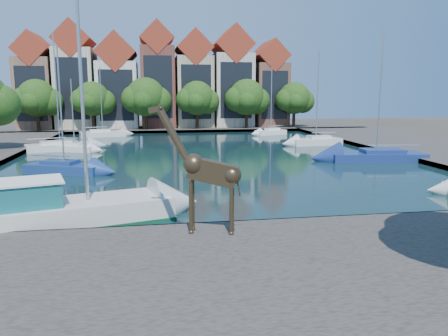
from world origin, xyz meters
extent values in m
plane|color=#38332B|center=(0.00, 0.00, 0.00)|extent=(160.00, 160.00, 0.00)
cube|color=black|center=(0.00, 24.00, 0.04)|extent=(38.00, 50.00, 0.08)
cube|color=#49443F|center=(0.00, -7.00, 0.25)|extent=(50.00, 14.00, 0.50)
cube|color=#49443F|center=(0.00, 56.00, 0.25)|extent=(60.00, 16.00, 0.50)
cube|color=#49443F|center=(25.00, 24.00, 0.25)|extent=(14.00, 52.00, 0.50)
cube|color=#835E47|center=(-23.00, 56.00, 6.00)|extent=(5.39, 9.00, 11.00)
cube|color=maroon|center=(-23.00, 56.00, 12.71)|extent=(5.44, 9.18, 5.44)
cube|color=black|center=(-23.00, 51.52, 6.00)|extent=(4.40, 0.05, 8.25)
cube|color=beige|center=(-17.00, 56.00, 6.75)|extent=(5.88, 9.00, 12.50)
cube|color=maroon|center=(-17.00, 56.00, 14.32)|extent=(5.94, 9.18, 5.94)
cube|color=black|center=(-17.00, 51.52, 6.75)|extent=(4.80, 0.05, 9.38)
cube|color=white|center=(-10.50, 56.00, 5.75)|extent=(6.37, 9.00, 10.50)
cube|color=maroon|center=(-10.50, 56.00, 12.43)|extent=(6.43, 9.18, 6.43)
cube|color=black|center=(-10.50, 51.52, 5.75)|extent=(5.20, 0.05, 7.88)
cube|color=brown|center=(-4.00, 56.00, 7.00)|extent=(5.39, 9.00, 13.00)
cube|color=maroon|center=(-4.00, 56.00, 14.71)|extent=(5.44, 9.18, 5.44)
cube|color=black|center=(-4.00, 51.52, 7.00)|extent=(4.40, 0.05, 9.75)
cube|color=tan|center=(2.00, 56.00, 6.25)|extent=(5.88, 9.00, 11.50)
cube|color=maroon|center=(2.00, 56.00, 13.32)|extent=(5.94, 9.18, 5.94)
cube|color=black|center=(2.00, 51.52, 6.25)|extent=(4.80, 0.05, 8.62)
cube|color=beige|center=(8.50, 56.00, 6.50)|extent=(6.37, 9.00, 12.00)
cube|color=maroon|center=(8.50, 56.00, 13.93)|extent=(6.43, 9.18, 6.43)
cube|color=black|center=(8.50, 51.52, 6.50)|extent=(5.20, 0.05, 9.00)
cube|color=brown|center=(15.00, 56.00, 5.75)|extent=(5.39, 9.00, 10.50)
cube|color=maroon|center=(15.00, 56.00, 12.21)|extent=(5.44, 9.18, 5.44)
cube|color=black|center=(15.00, 51.52, 5.75)|extent=(4.40, 0.05, 7.88)
cylinder|color=#332114|center=(-22.00, 50.50, 2.10)|extent=(0.50, 0.50, 3.20)
sphere|color=#183B11|center=(-22.00, 50.50, 5.38)|extent=(5.60, 5.60, 5.60)
sphere|color=#183B11|center=(-20.32, 50.80, 4.82)|extent=(4.20, 4.20, 4.20)
sphere|color=#183B11|center=(-23.54, 50.10, 5.10)|extent=(3.92, 3.92, 3.92)
cylinder|color=#332114|center=(-14.00, 50.50, 2.10)|extent=(0.50, 0.50, 3.20)
sphere|color=#183B11|center=(-14.00, 50.50, 5.26)|extent=(5.20, 5.20, 5.20)
sphere|color=#183B11|center=(-12.44, 50.80, 4.74)|extent=(3.90, 3.90, 3.90)
sphere|color=#183B11|center=(-15.43, 50.10, 5.00)|extent=(3.64, 3.64, 3.64)
cylinder|color=#332114|center=(-6.00, 50.50, 2.10)|extent=(0.50, 0.50, 3.20)
sphere|color=#183B11|center=(-6.00, 50.50, 5.50)|extent=(6.00, 6.00, 6.00)
sphere|color=#183B11|center=(-4.20, 50.80, 4.90)|extent=(4.50, 4.50, 4.50)
sphere|color=#183B11|center=(-7.65, 50.10, 5.20)|extent=(4.20, 4.20, 4.20)
cylinder|color=#332114|center=(2.00, 50.50, 2.10)|extent=(0.50, 0.50, 3.20)
sphere|color=#183B11|center=(2.00, 50.50, 5.32)|extent=(5.40, 5.40, 5.40)
sphere|color=#183B11|center=(3.62, 50.80, 4.78)|extent=(4.05, 4.05, 4.05)
sphere|color=#183B11|center=(0.51, 50.10, 5.05)|extent=(3.78, 3.78, 3.78)
cylinder|color=#332114|center=(10.00, 50.50, 2.10)|extent=(0.50, 0.50, 3.20)
sphere|color=#183B11|center=(10.00, 50.50, 5.44)|extent=(5.80, 5.80, 5.80)
sphere|color=#183B11|center=(11.74, 50.80, 4.86)|extent=(4.35, 4.35, 4.35)
sphere|color=#183B11|center=(8.40, 50.10, 5.15)|extent=(4.06, 4.06, 4.06)
cylinder|color=#332114|center=(18.00, 50.50, 2.10)|extent=(0.50, 0.50, 3.20)
sphere|color=#183B11|center=(18.00, 50.50, 5.26)|extent=(5.20, 5.20, 5.20)
sphere|color=#183B11|center=(19.56, 50.80, 4.74)|extent=(3.90, 3.90, 3.90)
sphere|color=#183B11|center=(16.57, 50.10, 5.00)|extent=(3.64, 3.64, 3.64)
cylinder|color=#3B301D|center=(-3.72, -1.50, 1.60)|extent=(0.17, 0.17, 2.21)
cylinder|color=#3B301D|center=(-3.60, -1.05, 1.60)|extent=(0.17, 0.17, 2.21)
cylinder|color=#3B301D|center=(-2.10, -1.92, 1.60)|extent=(0.17, 0.17, 2.21)
cylinder|color=#3B301D|center=(-1.98, -1.48, 1.60)|extent=(0.17, 0.17, 2.21)
cube|color=#3B301D|center=(-2.80, -1.50, 3.07)|extent=(2.21, 1.10, 1.29)
cylinder|color=#3B301D|center=(-4.31, -1.10, 4.51)|extent=(1.45, 0.66, 2.28)
cube|color=#3B301D|center=(-5.04, -0.91, 5.63)|extent=(0.64, 0.34, 0.35)
cube|color=silver|center=(-9.53, 2.00, 0.76)|extent=(10.71, 5.73, 1.36)
cube|color=#165C60|center=(-11.28, 1.50, 1.65)|extent=(4.11, 3.18, 1.26)
cylinder|color=#B2B2B7|center=(-8.37, 2.33, 6.36)|extent=(0.17, 0.17, 10.47)
cube|color=navy|center=(-12.00, 16.04, 0.53)|extent=(6.46, 4.37, 0.90)
cube|color=navy|center=(-12.00, 16.04, 0.83)|extent=(3.05, 2.43, 0.50)
cylinder|color=#B2B2B7|center=(-12.00, 16.04, 5.25)|extent=(0.12, 0.12, 8.94)
cube|color=silver|center=(-15.00, 29.96, 0.55)|extent=(7.33, 4.71, 0.95)
cube|color=silver|center=(-15.00, 29.96, 0.87)|extent=(3.43, 2.66, 0.53)
cylinder|color=#B2B2B7|center=(-15.00, 29.96, 6.55)|extent=(0.13, 0.13, 11.47)
cube|color=white|center=(-13.30, 28.74, 0.49)|extent=(4.78, 3.24, 0.81)
cube|color=white|center=(-13.30, 28.74, 0.76)|extent=(2.26, 1.80, 0.45)
cylinder|color=#B2B2B7|center=(-13.30, 28.74, 4.17)|extent=(0.11, 0.11, 6.90)
cube|color=silver|center=(-12.00, 44.00, 0.56)|extent=(6.43, 3.68, 0.95)
cube|color=silver|center=(-12.00, 44.00, 0.88)|extent=(2.96, 2.15, 0.53)
cylinder|color=#B2B2B7|center=(-12.00, 44.00, 5.23)|extent=(0.13, 0.13, 8.81)
cube|color=navy|center=(15.00, 17.68, 0.57)|extent=(8.77, 3.99, 0.98)
cube|color=navy|center=(15.00, 17.68, 0.90)|extent=(3.93, 2.52, 0.55)
cylinder|color=#B2B2B7|center=(15.00, 17.68, 6.29)|extent=(0.13, 0.13, 10.89)
cube|color=silver|center=(13.95, 29.97, 0.58)|extent=(6.21, 2.78, 1.01)
cube|color=silver|center=(13.95, 29.97, 0.92)|extent=(2.78, 1.76, 0.56)
cylinder|color=#B2B2B7|center=(13.95, 29.97, 5.93)|extent=(0.13, 0.13, 10.12)
cube|color=white|center=(12.00, 42.89, 0.52)|extent=(4.95, 3.09, 0.89)
cube|color=white|center=(12.00, 42.89, 0.82)|extent=(2.31, 1.76, 0.49)
cylinder|color=#B2B2B7|center=(12.00, 42.89, 5.29)|extent=(0.12, 0.12, 9.03)
camera|label=1|loc=(-5.23, -18.95, 6.34)|focal=35.00mm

